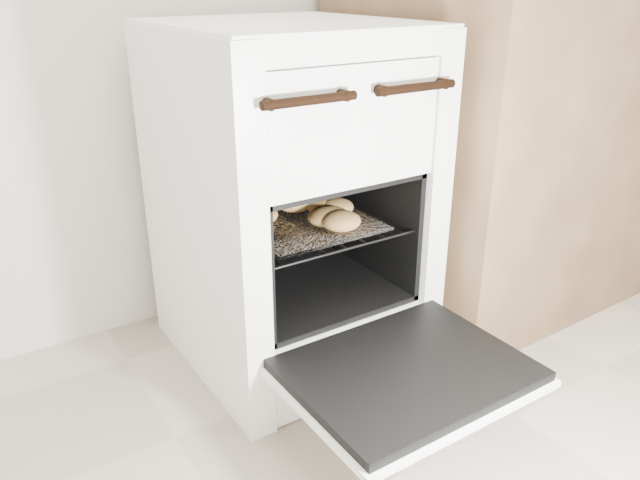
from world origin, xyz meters
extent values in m
cube|color=white|center=(0.06, 1.22, 0.41)|extent=(0.53, 0.56, 0.81)
cylinder|color=black|center=(-0.06, 0.92, 0.70)|extent=(0.19, 0.02, 0.02)
cylinder|color=black|center=(0.18, 0.92, 0.70)|extent=(0.19, 0.02, 0.02)
cube|color=black|center=(0.06, 0.76, 0.18)|extent=(0.46, 0.35, 0.02)
cube|color=white|center=(0.06, 0.76, 0.17)|extent=(0.48, 0.37, 0.01)
cylinder|color=black|center=(-0.13, 1.15, 0.37)|extent=(0.01, 0.37, 0.01)
cylinder|color=black|center=(0.25, 1.15, 0.37)|extent=(0.01, 0.37, 0.01)
cylinder|color=black|center=(0.06, 0.97, 0.37)|extent=(0.38, 0.01, 0.01)
cylinder|color=black|center=(0.06, 1.32, 0.37)|extent=(0.38, 0.01, 0.01)
cylinder|color=black|center=(-0.10, 1.15, 0.37)|extent=(0.00, 0.35, 0.00)
cylinder|color=black|center=(-0.05, 1.15, 0.37)|extent=(0.00, 0.35, 0.00)
cylinder|color=black|center=(0.01, 1.15, 0.37)|extent=(0.00, 0.35, 0.00)
cylinder|color=black|center=(0.06, 1.15, 0.37)|extent=(0.00, 0.35, 0.00)
cylinder|color=black|center=(0.11, 1.15, 0.37)|extent=(0.00, 0.35, 0.00)
cylinder|color=black|center=(0.17, 1.15, 0.37)|extent=(0.00, 0.35, 0.00)
cylinder|color=black|center=(0.22, 1.15, 0.37)|extent=(0.00, 0.35, 0.00)
cube|color=silver|center=(0.06, 1.13, 0.37)|extent=(0.30, 0.26, 0.01)
ellipsoid|color=#B68249|center=(0.13, 1.17, 0.40)|extent=(0.11, 0.11, 0.04)
ellipsoid|color=#B68249|center=(-0.04, 1.19, 0.40)|extent=(0.12, 0.12, 0.04)
ellipsoid|color=#B68249|center=(0.15, 1.14, 0.40)|extent=(0.11, 0.11, 0.04)
ellipsoid|color=#B68249|center=(0.09, 1.10, 0.40)|extent=(0.10, 0.10, 0.04)
ellipsoid|color=#B68249|center=(0.08, 1.22, 0.40)|extent=(0.13, 0.13, 0.04)
ellipsoid|color=#B68249|center=(0.10, 1.09, 0.40)|extent=(0.13, 0.13, 0.04)
ellipsoid|color=#B68249|center=(0.10, 1.05, 0.40)|extent=(0.13, 0.13, 0.04)
cube|color=brown|center=(0.86, 1.21, 0.50)|extent=(1.02, 0.69, 1.00)
camera|label=1|loc=(-0.65, -0.02, 0.91)|focal=35.00mm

